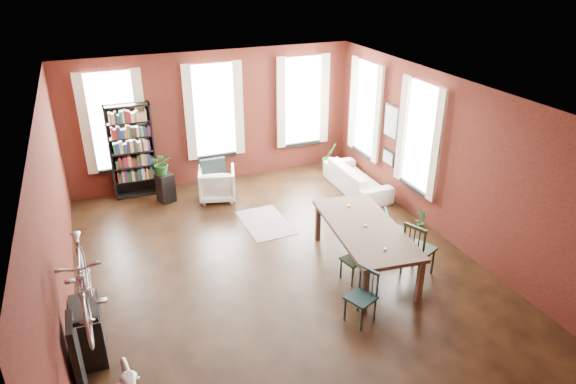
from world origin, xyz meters
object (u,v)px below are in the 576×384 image
dining_table (364,248)px  dining_chair_a (361,297)px  cream_sofa (357,174)px  dining_chair_c (419,248)px  plant_stand (166,188)px  dining_chair_d (393,231)px  white_armchair (217,182)px  bookshelf (132,151)px  bicycle_floor (134,378)px  console_table (88,331)px  dining_chair_b (354,260)px

dining_table → dining_chair_a: bearing=-115.0°
cream_sofa → dining_table: bearing=153.3°
dining_chair_c → plant_stand: bearing=14.7°
plant_stand → dining_chair_d: bearing=-45.5°
dining_table → white_armchair: (-1.72, 3.79, -0.01)m
dining_table → bookshelf: bearing=132.4°
plant_stand → bicycle_floor: bicycle_floor is taller
cream_sofa → bicycle_floor: (-5.73, -5.37, 0.68)m
cream_sofa → plant_stand: 4.50m
console_table → cream_sofa: bearing=29.3°
dining_chair_b → dining_chair_d: bearing=105.1°
dining_chair_b → bicycle_floor: 4.45m
dining_chair_c → dining_chair_d: dining_chair_c is taller
plant_stand → white_armchair: bearing=-15.5°
dining_table → cream_sofa: 3.38m
dining_chair_a → dining_chair_b: size_ratio=1.07×
dining_chair_b → dining_chair_a: bearing=-35.5°
dining_table → console_table: 4.73m
bookshelf → bicycle_floor: (-0.78, -7.07, -0.01)m
white_armchair → dining_table: bearing=129.4°
dining_table → bicycle_floor: bicycle_floor is taller
dining_table → cream_sofa: dining_table is taller
dining_chair_b → cream_sofa: (1.86, 3.28, -0.00)m
dining_table → cream_sofa: size_ratio=1.21×
console_table → bicycle_floor: (0.50, -1.87, 0.69)m
dining_table → bookshelf: bookshelf is taller
dining_table → dining_chair_c: size_ratio=2.41×
plant_stand → bicycle_floor: 6.64m
plant_stand → dining_chair_c: bearing=-51.7°
dining_chair_a → bookshelf: (-2.65, 5.99, 0.66)m
bookshelf → bicycle_floor: bearing=-96.3°
bookshelf → plant_stand: size_ratio=3.26×
bookshelf → white_armchair: 2.06m
white_armchair → bicycle_floor: bearing=82.9°
dining_chair_c → bicycle_floor: (-5.01, -1.84, 0.57)m
dining_chair_a → plant_stand: 5.77m
dining_chair_a → dining_chair_b: bearing=134.0°
white_armchair → plant_stand: size_ratio=1.23×
dining_chair_d → dining_chair_b: bearing=142.5°
console_table → dining_chair_a: bearing=-11.4°
white_armchair → cream_sofa: (3.24, -0.78, -0.01)m
white_armchair → console_table: (-2.99, -4.28, -0.02)m
console_table → bicycle_floor: bicycle_floor is taller
console_table → plant_stand: (1.86, 4.59, -0.06)m
dining_chair_b → dining_chair_c: bearing=65.0°
dining_chair_a → white_armchair: size_ratio=1.05×
dining_chair_d → dining_chair_c: bearing=-157.3°
dining_chair_c → cream_sofa: dining_chair_c is taller
dining_table → dining_chair_b: (-0.34, -0.26, -0.02)m
dining_chair_c → plant_stand: 5.89m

